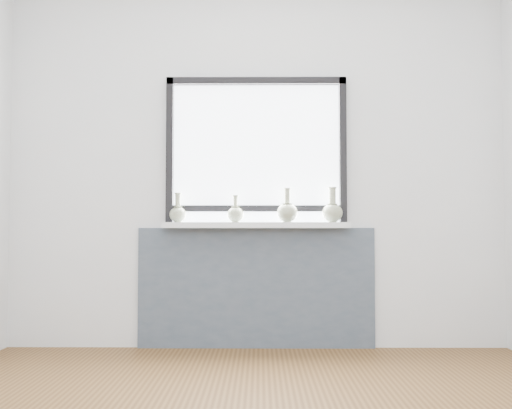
{
  "coord_description": "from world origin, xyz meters",
  "views": [
    {
      "loc": [
        0.03,
        -2.34,
        0.86
      ],
      "look_at": [
        0.0,
        1.55,
        1.02
      ],
      "focal_mm": 40.0,
      "sensor_mm": 36.0,
      "label": 1
    }
  ],
  "objects_px": {
    "vase_a": "(178,213)",
    "vase_d": "(332,211)",
    "windowsill": "(256,225)",
    "vase_c": "(287,211)",
    "vase_b": "(235,213)"
  },
  "relations": [
    {
      "from": "vase_a",
      "to": "vase_b",
      "type": "relative_size",
      "value": 1.09
    },
    {
      "from": "vase_a",
      "to": "vase_d",
      "type": "xyz_separation_m",
      "value": [
        1.1,
        -0.0,
        0.01
      ]
    },
    {
      "from": "vase_b",
      "to": "windowsill",
      "type": "bearing_deg",
      "value": 1.06
    },
    {
      "from": "vase_a",
      "to": "vase_b",
      "type": "height_order",
      "value": "vase_a"
    },
    {
      "from": "vase_b",
      "to": "vase_d",
      "type": "relative_size",
      "value": 0.77
    },
    {
      "from": "vase_b",
      "to": "vase_c",
      "type": "xyz_separation_m",
      "value": [
        0.37,
        -0.02,
        0.01
      ]
    },
    {
      "from": "vase_a",
      "to": "vase_b",
      "type": "xyz_separation_m",
      "value": [
        0.41,
        0.0,
        -0.0
      ]
    },
    {
      "from": "vase_c",
      "to": "vase_d",
      "type": "bearing_deg",
      "value": 2.66
    },
    {
      "from": "vase_a",
      "to": "vase_c",
      "type": "relative_size",
      "value": 0.87
    },
    {
      "from": "vase_a",
      "to": "vase_d",
      "type": "distance_m",
      "value": 1.1
    },
    {
      "from": "windowsill",
      "to": "vase_d",
      "type": "relative_size",
      "value": 5.3
    },
    {
      "from": "vase_a",
      "to": "vase_d",
      "type": "height_order",
      "value": "vase_d"
    },
    {
      "from": "vase_b",
      "to": "vase_d",
      "type": "distance_m",
      "value": 0.69
    },
    {
      "from": "windowsill",
      "to": "vase_c",
      "type": "bearing_deg",
      "value": -6.72
    },
    {
      "from": "vase_a",
      "to": "vase_c",
      "type": "height_order",
      "value": "vase_c"
    }
  ]
}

